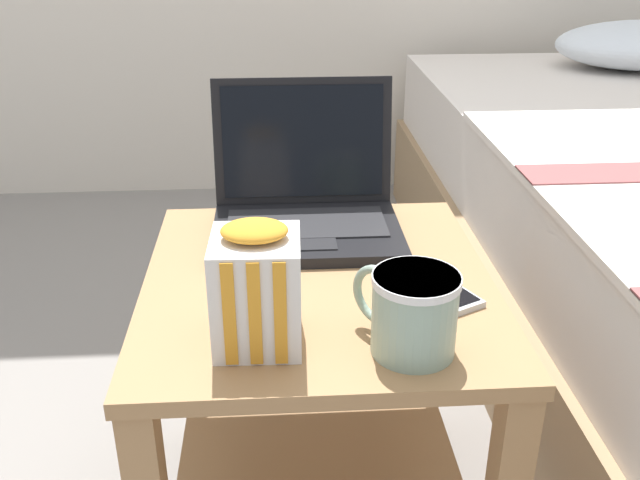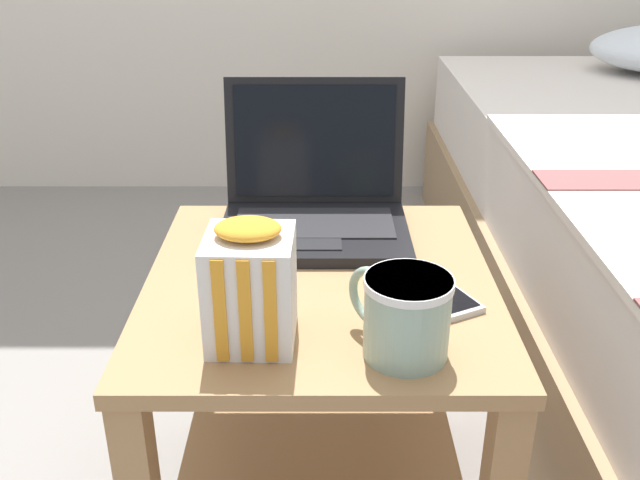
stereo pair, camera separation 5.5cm
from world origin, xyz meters
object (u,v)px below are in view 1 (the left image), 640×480
at_px(mug_front_left, 413,309).
at_px(cell_phone, 432,288).
at_px(laptop, 306,202).
at_px(snack_bag, 257,288).

distance_m(mug_front_left, cell_phone, 0.16).
bearing_deg(laptop, mug_front_left, -73.37).
distance_m(laptop, cell_phone, 0.28).
bearing_deg(mug_front_left, cell_phone, 68.23).
bearing_deg(cell_phone, mug_front_left, -111.77).
bearing_deg(cell_phone, laptop, 126.17).
xyz_separation_m(snack_bag, cell_phone, (0.24, 0.11, -0.07)).
height_order(laptop, cell_phone, laptop).
xyz_separation_m(laptop, cell_phone, (0.16, -0.22, -0.04)).
bearing_deg(snack_bag, laptop, 77.50).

